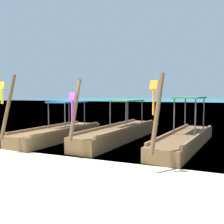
# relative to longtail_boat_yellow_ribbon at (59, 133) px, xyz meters

# --- Properties ---
(ground) EXTENTS (120.00, 120.00, 0.00)m
(ground) POSITION_rel_longtail_boat_yellow_ribbon_xyz_m (2.75, -3.41, -0.32)
(ground) COLOR beige
(sea_water) EXTENTS (120.00, 120.00, 0.00)m
(sea_water) POSITION_rel_longtail_boat_yellow_ribbon_xyz_m (2.75, 57.60, -0.31)
(sea_water) COLOR #147A89
(sea_water) RESTS_ON ground
(longtail_boat_yellow_ribbon) EXTENTS (1.77, 5.59, 2.73)m
(longtail_boat_yellow_ribbon) POSITION_rel_longtail_boat_yellow_ribbon_xyz_m (0.00, 0.00, 0.00)
(longtail_boat_yellow_ribbon) COLOR brown
(longtail_boat_yellow_ribbon) RESTS_ON ground
(longtail_boat_violet_ribbon) EXTENTS (1.74, 6.65, 2.53)m
(longtail_boat_violet_ribbon) POSITION_rel_longtail_boat_yellow_ribbon_xyz_m (2.61, 0.82, 0.03)
(longtail_boat_violet_ribbon) COLOR brown
(longtail_boat_violet_ribbon) RESTS_ON ground
(longtail_boat_orange_ribbon) EXTENTS (1.92, 6.64, 2.64)m
(longtail_boat_orange_ribbon) POSITION_rel_longtail_boat_yellow_ribbon_xyz_m (5.40, 0.54, 0.00)
(longtail_boat_orange_ribbon) COLOR brown
(longtail_boat_orange_ribbon) RESTS_ON ground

